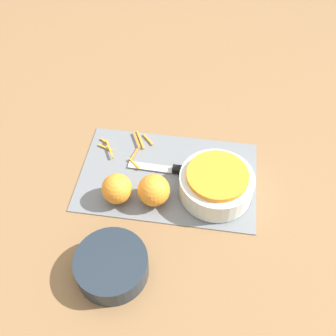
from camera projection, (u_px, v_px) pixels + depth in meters
The scene contains 8 objects.
ground_plane at pixel (168, 176), 1.06m from camera, with size 4.00×4.00×0.00m, color olive.
cutting_board at pixel (168, 176), 1.06m from camera, with size 0.47×0.30×0.01m.
bowl_speckled at pixel (216, 183), 1.00m from camera, with size 0.19×0.19×0.08m.
bowl_dark at pixel (112, 266), 0.87m from camera, with size 0.16×0.16×0.06m.
knife at pixel (184, 171), 1.06m from camera, with size 0.23×0.03×0.02m.
orange_left at pixel (154, 190), 0.98m from camera, with size 0.08×0.08×0.08m.
orange_right at pixel (117, 189), 0.98m from camera, with size 0.08×0.08×0.08m.
peel_pile at pixel (128, 146), 1.12m from camera, with size 0.16×0.14×0.01m.
Camera 1 is at (-0.09, 0.64, 0.84)m, focal length 42.00 mm.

